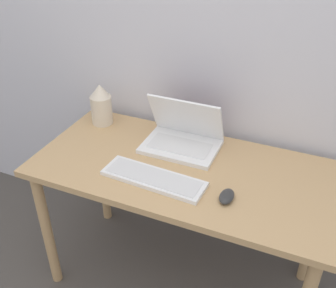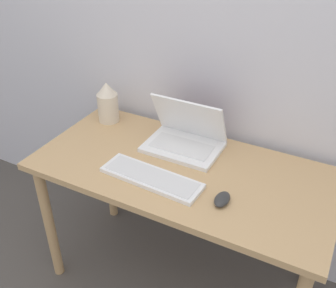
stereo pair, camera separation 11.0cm
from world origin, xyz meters
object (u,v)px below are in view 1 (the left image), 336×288
Objects in this scene: mouse at (227,196)px; keyboard at (154,178)px; laptop at (183,136)px; vase at (101,105)px.

keyboard is at bearing -179.63° from mouse.
mouse is at bearing -44.38° from laptop.
vase is at bearing 174.60° from laptop.
keyboard is at bearing -92.65° from laptop.
laptop is 0.46m from vase.
vase reaches higher than keyboard.
keyboard is 4.64× the size of mouse.
laptop is 0.42m from mouse.
vase is (-0.75, 0.33, 0.09)m from mouse.
vase is (-0.46, 0.04, 0.05)m from laptop.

